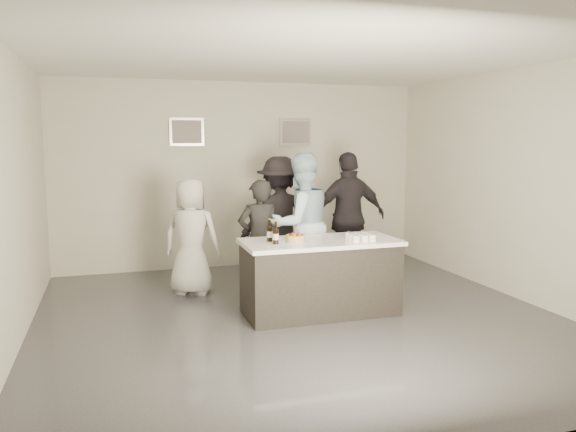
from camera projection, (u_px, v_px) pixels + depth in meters
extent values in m
plane|color=#3D3D42|center=(301.00, 319.00, 6.58)|extent=(6.00, 6.00, 0.00)
plane|color=white|center=(302.00, 55.00, 6.17)|extent=(6.00, 6.00, 0.00)
cube|color=beige|center=(243.00, 175.00, 9.21)|extent=(6.00, 0.04, 3.00)
cube|color=beige|center=(453.00, 233.00, 3.53)|extent=(6.00, 0.04, 3.00)
cube|color=beige|center=(11.00, 200.00, 5.49)|extent=(0.04, 6.00, 3.00)
cube|color=beige|center=(521.00, 185.00, 7.26)|extent=(0.04, 6.00, 3.00)
cube|color=#B2B2B7|center=(187.00, 132.00, 8.82)|extent=(0.54, 0.04, 0.44)
cube|color=#B2B2B7|center=(295.00, 132.00, 9.35)|extent=(0.54, 0.04, 0.44)
cube|color=white|center=(320.00, 277.00, 6.72)|extent=(1.86, 0.86, 0.90)
cylinder|color=yellow|center=(295.00, 239.00, 6.53)|extent=(0.23, 0.23, 0.07)
cylinder|color=black|center=(270.00, 230.00, 6.54)|extent=(0.07, 0.07, 0.26)
cylinder|color=black|center=(276.00, 233.00, 6.39)|extent=(0.07, 0.07, 0.26)
cube|color=orange|center=(361.00, 237.00, 6.65)|extent=(0.30, 0.30, 0.08)
cube|color=pink|center=(298.00, 245.00, 6.32)|extent=(0.24, 0.08, 0.01)
imported|color=black|center=(259.00, 239.00, 7.34)|extent=(0.59, 0.40, 1.57)
imported|color=silver|center=(301.00, 224.00, 7.52)|extent=(1.05, 0.89, 1.91)
imported|color=silver|center=(191.00, 236.00, 7.54)|extent=(0.92, 0.80, 1.58)
imported|color=black|center=(349.00, 217.00, 8.24)|extent=(1.12, 0.48, 1.90)
imported|color=black|center=(280.00, 219.00, 8.31)|extent=(1.19, 0.69, 1.84)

